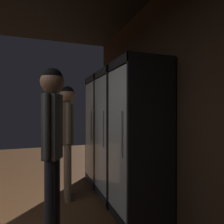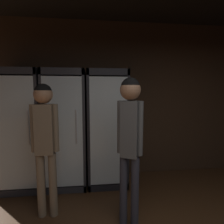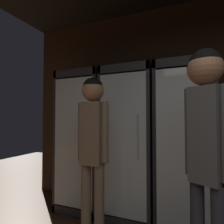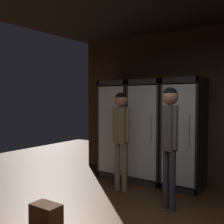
# 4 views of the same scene
# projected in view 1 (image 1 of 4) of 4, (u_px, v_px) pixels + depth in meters

# --- Properties ---
(wall_back) EXTENTS (6.00, 0.06, 2.80)m
(wall_back) POSITION_uv_depth(u_px,v_px,m) (199.00, 100.00, 2.01)
(wall_back) COLOR #382619
(wall_back) RESTS_ON ground
(cooler_far_left) EXTENTS (0.65, 0.60, 1.90)m
(cooler_far_left) POSITION_uv_depth(u_px,v_px,m) (107.00, 131.00, 3.76)
(cooler_far_left) COLOR #2B2B30
(cooler_far_left) RESTS_ON ground
(cooler_left) EXTENTS (0.65, 0.60, 1.90)m
(cooler_left) POSITION_uv_depth(u_px,v_px,m) (121.00, 135.00, 3.12)
(cooler_left) COLOR #2B2B30
(cooler_left) RESTS_ON ground
(cooler_center) EXTENTS (0.65, 0.60, 1.90)m
(cooler_center) POSITION_uv_depth(u_px,v_px,m) (142.00, 141.00, 2.49)
(cooler_center) COLOR black
(cooler_center) RESTS_ON ground
(shopper_near) EXTENTS (0.33, 0.22, 1.65)m
(shopper_near) POSITION_uv_depth(u_px,v_px,m) (67.00, 127.00, 2.99)
(shopper_near) COLOR #72604C
(shopper_near) RESTS_ON ground
(shopper_far) EXTENTS (0.27, 0.23, 1.71)m
(shopper_far) POSITION_uv_depth(u_px,v_px,m) (52.00, 128.00, 1.97)
(shopper_far) COLOR #2D2D38
(shopper_far) RESTS_ON ground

